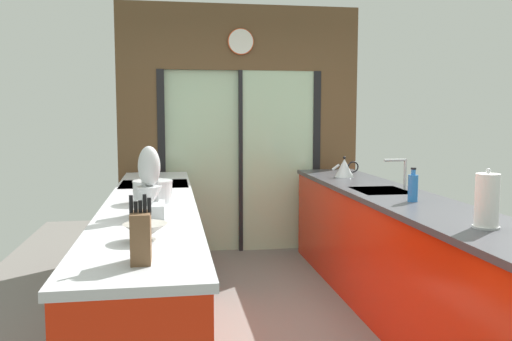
{
  "coord_description": "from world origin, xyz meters",
  "views": [
    {
      "loc": [
        -0.77,
        -3.46,
        1.52
      ],
      "look_at": [
        -0.08,
        0.78,
        1.07
      ],
      "focal_mm": 37.56,
      "sensor_mm": 36.0,
      "label": 1
    }
  ],
  "objects_px": {
    "stand_mixer": "(150,190)",
    "kettle": "(344,168)",
    "stock_pot": "(153,191)",
    "paper_towel_roll": "(487,201)",
    "knife_block": "(141,236)",
    "mixing_bowl": "(145,231)",
    "soap_bottle": "(413,187)",
    "oven_range": "(155,236)"
  },
  "relations": [
    {
      "from": "knife_block",
      "to": "kettle",
      "type": "xyz_separation_m",
      "value": [
        1.78,
        2.75,
        -0.02
      ]
    },
    {
      "from": "mixing_bowl",
      "to": "knife_block",
      "type": "bearing_deg",
      "value": -90.0
    },
    {
      "from": "mixing_bowl",
      "to": "stock_pot",
      "type": "relative_size",
      "value": 0.79
    },
    {
      "from": "stand_mixer",
      "to": "paper_towel_roll",
      "type": "relative_size",
      "value": 1.31
    },
    {
      "from": "mixing_bowl",
      "to": "stock_pot",
      "type": "bearing_deg",
      "value": 90.0
    },
    {
      "from": "mixing_bowl",
      "to": "paper_towel_roll",
      "type": "height_order",
      "value": "paper_towel_roll"
    },
    {
      "from": "stand_mixer",
      "to": "oven_range",
      "type": "bearing_deg",
      "value": 90.69
    },
    {
      "from": "stand_mixer",
      "to": "paper_towel_roll",
      "type": "xyz_separation_m",
      "value": [
        1.78,
        -0.61,
        -0.02
      ]
    },
    {
      "from": "oven_range",
      "to": "mixing_bowl",
      "type": "height_order",
      "value": "mixing_bowl"
    },
    {
      "from": "stand_mixer",
      "to": "soap_bottle",
      "type": "height_order",
      "value": "stand_mixer"
    },
    {
      "from": "soap_bottle",
      "to": "paper_towel_roll",
      "type": "height_order",
      "value": "paper_towel_roll"
    },
    {
      "from": "knife_block",
      "to": "stand_mixer",
      "type": "bearing_deg",
      "value": 90.0
    },
    {
      "from": "knife_block",
      "to": "stock_pot",
      "type": "distance_m",
      "value": 1.51
    },
    {
      "from": "oven_range",
      "to": "paper_towel_roll",
      "type": "distance_m",
      "value": 2.86
    },
    {
      "from": "soap_bottle",
      "to": "paper_towel_roll",
      "type": "xyz_separation_m",
      "value": [
        0.0,
        -0.88,
        0.04
      ]
    },
    {
      "from": "paper_towel_roll",
      "to": "stand_mixer",
      "type": "bearing_deg",
      "value": 161.1
    },
    {
      "from": "knife_block",
      "to": "paper_towel_roll",
      "type": "relative_size",
      "value": 0.88
    },
    {
      "from": "soap_bottle",
      "to": "knife_block",
      "type": "bearing_deg",
      "value": -144.61
    },
    {
      "from": "stock_pot",
      "to": "knife_block",
      "type": "bearing_deg",
      "value": -90.0
    },
    {
      "from": "stand_mixer",
      "to": "paper_towel_roll",
      "type": "distance_m",
      "value": 1.88
    },
    {
      "from": "stock_pot",
      "to": "paper_towel_roll",
      "type": "distance_m",
      "value": 2.11
    },
    {
      "from": "oven_range",
      "to": "stock_pot",
      "type": "height_order",
      "value": "stock_pot"
    },
    {
      "from": "stand_mixer",
      "to": "soap_bottle",
      "type": "relative_size",
      "value": 1.77
    },
    {
      "from": "mixing_bowl",
      "to": "paper_towel_roll",
      "type": "relative_size",
      "value": 0.67
    },
    {
      "from": "oven_range",
      "to": "stand_mixer",
      "type": "height_order",
      "value": "stand_mixer"
    },
    {
      "from": "oven_range",
      "to": "kettle",
      "type": "bearing_deg",
      "value": 7.05
    },
    {
      "from": "mixing_bowl",
      "to": "knife_block",
      "type": "relative_size",
      "value": 0.76
    },
    {
      "from": "stand_mixer",
      "to": "kettle",
      "type": "xyz_separation_m",
      "value": [
        1.78,
        1.75,
        -0.07
      ]
    },
    {
      "from": "mixing_bowl",
      "to": "paper_towel_roll",
      "type": "xyz_separation_m",
      "value": [
        1.78,
        0.0,
        0.1
      ]
    },
    {
      "from": "kettle",
      "to": "stand_mixer",
      "type": "bearing_deg",
      "value": -135.48
    },
    {
      "from": "knife_block",
      "to": "stand_mixer",
      "type": "relative_size",
      "value": 0.67
    },
    {
      "from": "paper_towel_roll",
      "to": "knife_block",
      "type": "bearing_deg",
      "value": -167.72
    },
    {
      "from": "mixing_bowl",
      "to": "soap_bottle",
      "type": "relative_size",
      "value": 0.9
    },
    {
      "from": "stand_mixer",
      "to": "knife_block",
      "type": "bearing_deg",
      "value": -90.0
    },
    {
      "from": "stand_mixer",
      "to": "soap_bottle",
      "type": "distance_m",
      "value": 1.8
    },
    {
      "from": "soap_bottle",
      "to": "paper_towel_roll",
      "type": "distance_m",
      "value": 0.88
    },
    {
      "from": "mixing_bowl",
      "to": "stock_pot",
      "type": "distance_m",
      "value": 1.13
    },
    {
      "from": "oven_range",
      "to": "stock_pot",
      "type": "bearing_deg",
      "value": -88.96
    },
    {
      "from": "mixing_bowl",
      "to": "paper_towel_roll",
      "type": "distance_m",
      "value": 1.78
    },
    {
      "from": "oven_range",
      "to": "paper_towel_roll",
      "type": "xyz_separation_m",
      "value": [
        1.8,
        -2.14,
        0.61
      ]
    },
    {
      "from": "mixing_bowl",
      "to": "soap_bottle",
      "type": "bearing_deg",
      "value": 26.34
    },
    {
      "from": "knife_block",
      "to": "soap_bottle",
      "type": "xyz_separation_m",
      "value": [
        1.78,
        1.26,
        -0.01
      ]
    }
  ]
}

